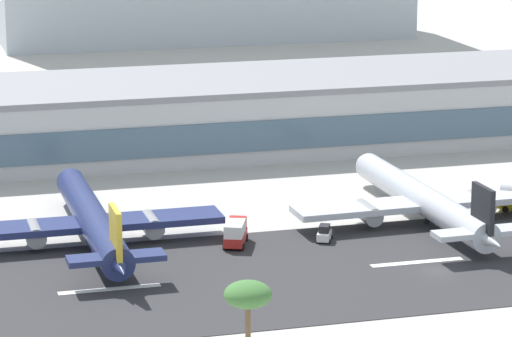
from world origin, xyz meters
name	(u,v)px	position (x,y,z in m)	size (l,w,h in m)	color
ground_plane	(438,272)	(0.00, 0.00, 0.00)	(1400.00, 1400.00, 0.00)	#B2AFA8
runway_strip	(426,262)	(0.00, 3.97, 0.04)	(800.00, 35.49, 0.08)	#2D2D30
runway_centreline_dash_3	(110,289)	(-39.43, 3.97, 0.09)	(12.00, 1.20, 0.01)	white
runway_centreline_dash_4	(417,262)	(-1.16, 3.97, 0.09)	(12.00, 1.20, 0.01)	white
terminal_building	(175,115)	(-16.95, 72.16, 5.96)	(176.47, 29.94, 11.90)	#B7BABC
airliner_gold_tail_gate_1	(94,223)	(-38.45, 21.57, 3.03)	(33.65, 45.50, 9.50)	navy
airliner_black_tail_gate_2	(427,202)	(6.60, 19.74, 2.98)	(37.02, 44.80, 9.35)	silver
service_box_truck_0	(236,232)	(-20.93, 16.95, 1.79)	(4.47, 6.46, 3.25)	#B2231E
service_baggage_tug_2	(324,234)	(-9.37, 15.62, 1.05)	(2.94, 3.58, 2.20)	white
palm_tree_1	(248,297)	(-31.99, -30.22, 10.00)	(4.46, 4.46, 11.49)	brown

